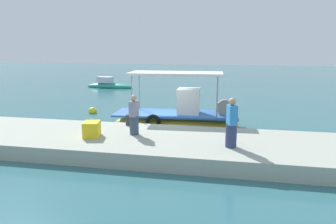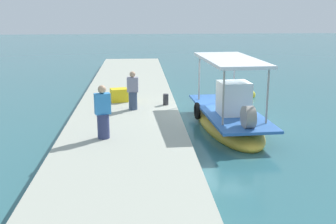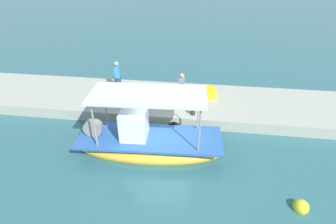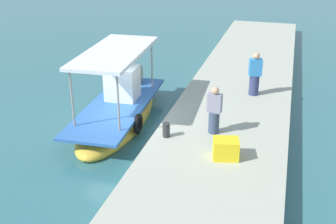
{
  "view_description": "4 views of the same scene",
  "coord_description": "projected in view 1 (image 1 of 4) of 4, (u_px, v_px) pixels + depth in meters",
  "views": [
    {
      "loc": [
        3.54,
        -15.8,
        4.07
      ],
      "look_at": [
        0.69,
        -2.03,
        1.25
      ],
      "focal_mm": 34.84,
      "sensor_mm": 36.0,
      "label": 1
    },
    {
      "loc": [
        16.54,
        -3.29,
        4.76
      ],
      "look_at": [
        0.72,
        -2.15,
        0.72
      ],
      "focal_mm": 44.13,
      "sensor_mm": 36.0,
      "label": 2
    },
    {
      "loc": [
        -1.46,
        9.58,
        7.47
      ],
      "look_at": [
        0.13,
        -1.98,
        0.7
      ],
      "focal_mm": 28.48,
      "sensor_mm": 36.0,
      "label": 3
    },
    {
      "loc": [
        -12.84,
        -5.6,
        6.88
      ],
      "look_at": [
        0.26,
        -1.77,
        0.82
      ],
      "focal_mm": 44.88,
      "sensor_mm": 36.0,
      "label": 4
    }
  ],
  "objects": [
    {
      "name": "ground_plane",
      "position": [
        163.0,
        128.0,
        16.67
      ],
      "size": [
        120.0,
        120.0,
        0.0
      ],
      "primitive_type": "plane",
      "color": "#30656C"
    },
    {
      "name": "main_fishing_boat",
      "position": [
        177.0,
        118.0,
        16.74
      ],
      "size": [
        6.6,
        2.49,
        3.17
      ],
      "color": "gold",
      "rests_on": "ground_plane"
    },
    {
      "name": "dock_quay",
      "position": [
        142.0,
        144.0,
        12.95
      ],
      "size": [
        36.0,
        4.33,
        0.58
      ],
      "primitive_type": "cube",
      "color": "#A7AA9B",
      "rests_on": "ground_plane"
    },
    {
      "name": "cargo_crate",
      "position": [
        92.0,
        129.0,
        12.86
      ],
      "size": [
        0.75,
        0.86,
        0.6
      ],
      "primitive_type": "cube",
      "rotation": [
        0.0,
        0.0,
        1.8
      ],
      "color": "yellow",
      "rests_on": "dock_quay"
    },
    {
      "name": "fisherman_near_bollard",
      "position": [
        134.0,
        117.0,
        13.09
      ],
      "size": [
        0.39,
        0.48,
        1.62
      ],
      "color": "#374660",
      "rests_on": "dock_quay"
    },
    {
      "name": "fisherman_by_crate",
      "position": [
        231.0,
        125.0,
        11.42
      ],
      "size": [
        0.49,
        0.56,
        1.77
      ],
      "color": "navy",
      "rests_on": "dock_quay"
    },
    {
      "name": "marker_buoy",
      "position": [
        93.0,
        111.0,
        20.34
      ],
      "size": [
        0.53,
        0.53,
        0.53
      ],
      "color": "yellow",
      "rests_on": "ground_plane"
    },
    {
      "name": "mooring_bollard",
      "position": [
        128.0,
        120.0,
        14.7
      ],
      "size": [
        0.24,
        0.24,
        0.48
      ],
      "primitive_type": "cylinder",
      "color": "#2D2D33",
      "rests_on": "dock_quay"
    },
    {
      "name": "moored_boat_near",
      "position": [
        109.0,
        86.0,
        33.06
      ],
      "size": [
        5.09,
        1.84,
        1.33
      ],
      "color": "teal",
      "rests_on": "ground_plane"
    }
  ]
}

